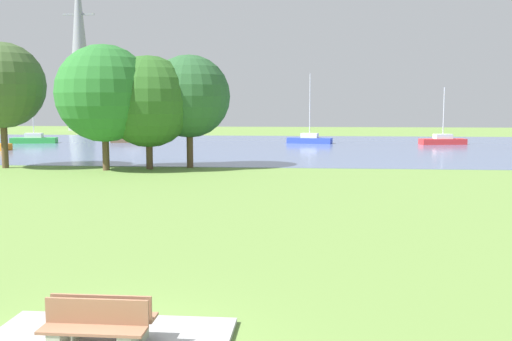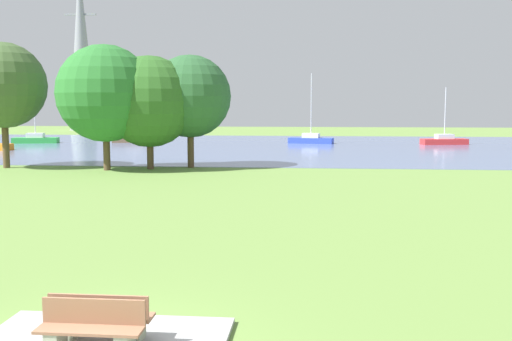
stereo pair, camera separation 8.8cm
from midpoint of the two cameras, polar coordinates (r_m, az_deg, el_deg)
ground_plane at (r=32.06m, az=-1.38°, el=-1.26°), size 160.00×160.00×0.00m
bench_facing_water at (r=11.16m, az=-14.58°, el=-13.80°), size 1.80×0.48×0.89m
bench_facing_inland at (r=10.68m, az=-15.58°, el=-14.75°), size 1.80×0.48×0.89m
water_surface at (r=59.83m, az=1.67°, el=2.32°), size 140.00×40.00×0.02m
sailboat_green at (r=69.30m, az=-20.62°, el=2.86°), size 5.00×2.40×7.73m
sailboat_red at (r=65.75m, az=17.50°, el=2.78°), size 5.00×2.41×6.00m
sailboat_blue at (r=64.80m, az=5.14°, el=3.02°), size 5.01×2.47×7.54m
sailboat_brown at (r=67.49m, az=-11.82°, el=3.03°), size 5.02×2.67×6.36m
tree_west_far at (r=43.13m, az=-23.34°, el=7.53°), size 5.71×5.71×8.38m
tree_mid_shore at (r=39.48m, az=-14.47°, el=7.19°), size 6.25×6.25×8.09m
tree_west_near at (r=39.60m, az=-10.38°, el=6.54°), size 5.99×5.99×7.44m
tree_east_far at (r=40.24m, az=-6.51°, el=7.09°), size 5.54×5.54×7.57m
electricity_pylon at (r=101.86m, az=-16.66°, el=11.37°), size 6.40×4.40×27.03m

